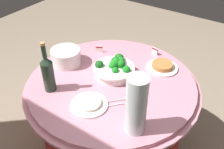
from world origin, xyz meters
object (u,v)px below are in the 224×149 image
(serving_tongs, at_px, (117,102))
(label_placard_mid, at_px, (155,51))
(decorative_fruit_vase, at_px, (136,108))
(food_plate_peanuts, at_px, (162,66))
(wine_bottle, at_px, (48,73))
(broccoli_bowl, at_px, (115,68))
(label_placard_front, at_px, (99,49))
(food_plate_rice, at_px, (89,104))
(plate_stack, at_px, (66,57))

(serving_tongs, height_order, label_placard_mid, label_placard_mid)
(decorative_fruit_vase, distance_m, food_plate_peanuts, 0.62)
(wine_bottle, height_order, serving_tongs, wine_bottle)
(broccoli_bowl, distance_m, label_placard_front, 0.31)
(label_placard_front, xyz_separation_m, label_placard_mid, (-0.37, -0.21, 0.00))
(serving_tongs, distance_m, label_placard_front, 0.59)
(broccoli_bowl, relative_size, wine_bottle, 0.83)
(decorative_fruit_vase, distance_m, label_placard_front, 0.81)
(decorative_fruit_vase, distance_m, food_plate_rice, 0.34)
(food_plate_peanuts, bearing_deg, decorative_fruit_vase, 101.32)
(wine_bottle, xyz_separation_m, food_plate_rice, (-0.29, -0.02, -0.12))
(broccoli_bowl, relative_size, decorative_fruit_vase, 0.82)
(decorative_fruit_vase, xyz_separation_m, food_plate_rice, (0.31, -0.00, -0.14))
(broccoli_bowl, distance_m, label_placard_mid, 0.40)
(broccoli_bowl, relative_size, food_plate_peanuts, 1.27)
(label_placard_front, distance_m, label_placard_mid, 0.42)
(label_placard_front, bearing_deg, serving_tongs, 137.01)
(food_plate_rice, relative_size, label_placard_front, 4.00)
(wine_bottle, distance_m, food_plate_peanuts, 0.78)
(food_plate_peanuts, distance_m, food_plate_rice, 0.61)
(decorative_fruit_vase, xyz_separation_m, serving_tongs, (0.18, -0.12, -0.15))
(decorative_fruit_vase, height_order, serving_tongs, decorative_fruit_vase)
(plate_stack, height_order, decorative_fruit_vase, decorative_fruit_vase)
(wine_bottle, relative_size, label_placard_front, 6.11)
(wine_bottle, bearing_deg, label_placard_front, -88.87)
(decorative_fruit_vase, height_order, food_plate_rice, decorative_fruit_vase)
(plate_stack, relative_size, serving_tongs, 1.43)
(food_plate_rice, height_order, label_placard_front, label_placard_front)
(broccoli_bowl, bearing_deg, food_plate_peanuts, -134.58)
(decorative_fruit_vase, distance_m, serving_tongs, 0.26)
(plate_stack, height_order, food_plate_rice, plate_stack)
(broccoli_bowl, height_order, serving_tongs, broccoli_bowl)
(serving_tongs, bearing_deg, label_placard_front, -42.99)
(plate_stack, height_order, label_placard_mid, plate_stack)
(serving_tongs, bearing_deg, wine_bottle, 17.34)
(food_plate_rice, relative_size, label_placard_mid, 4.00)
(decorative_fruit_vase, bearing_deg, label_placard_mid, -71.35)
(plate_stack, height_order, serving_tongs, plate_stack)
(plate_stack, distance_m, decorative_fruit_vase, 0.77)
(wine_bottle, height_order, decorative_fruit_vase, decorative_fruit_vase)
(label_placard_front, bearing_deg, decorative_fruit_vase, 139.97)
(plate_stack, bearing_deg, label_placard_mid, -135.26)
(plate_stack, distance_m, label_placard_front, 0.28)
(decorative_fruit_vase, bearing_deg, wine_bottle, 1.42)
(food_plate_peanuts, height_order, label_placard_mid, label_placard_mid)
(plate_stack, height_order, label_placard_front, plate_stack)
(plate_stack, relative_size, label_placard_front, 3.82)
(decorative_fruit_vase, height_order, label_placard_front, decorative_fruit_vase)
(serving_tongs, height_order, label_placard_front, label_placard_front)
(broccoli_bowl, height_order, plate_stack, broccoli_bowl)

